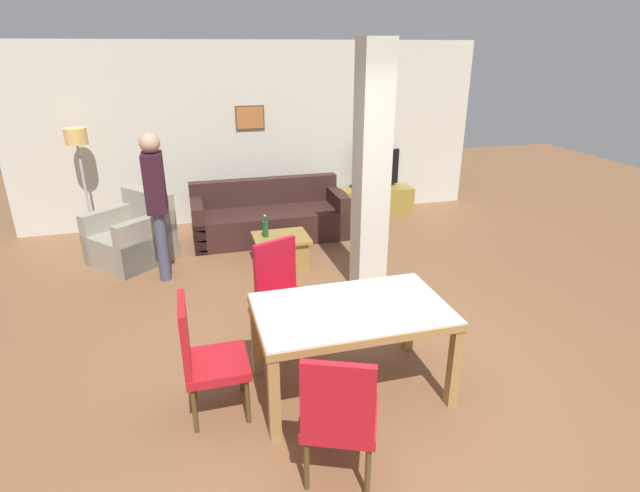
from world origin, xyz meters
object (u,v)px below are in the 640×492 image
object	(u,v)px
dining_chair_far_left	(283,290)
bottle	(265,228)
tv_screen	(378,171)
sofa	(269,218)
dining_chair_near_left	(339,413)
standing_person	(156,197)
armchair	(133,239)
coffee_table	(281,250)
floor_lamp	(78,148)
tv_stand	(377,200)
dining_table	(351,325)
dining_chair_head_left	(205,355)

from	to	relation	value
dining_chair_far_left	bottle	xyz separation A→B (m)	(0.13, 1.76, -0.03)
tv_screen	sofa	bearing A→B (deg)	-3.56
dining_chair_near_left	standing_person	size ratio (longest dim) A/B	0.56
standing_person	armchair	bearing A→B (deg)	-147.79
dining_chair_far_left	coffee_table	world-z (taller)	dining_chair_far_left
dining_chair_near_left	coffee_table	bearing A→B (deg)	107.83
armchair	dining_chair_near_left	bearing A→B (deg)	159.93
floor_lamp	standing_person	xyz separation A→B (m)	(1.02, -1.59, -0.32)
armchair	tv_stand	bearing A→B (deg)	-114.28
dining_table	dining_chair_near_left	bearing A→B (deg)	-113.10
dining_table	tv_screen	bearing A→B (deg)	65.91
tv_screen	standing_person	world-z (taller)	standing_person
dining_chair_far_left	coffee_table	size ratio (longest dim) A/B	1.41
dining_table	sofa	xyz separation A→B (m)	(-0.02, 3.64, -0.31)
dining_chair_head_left	tv_stand	xyz separation A→B (m)	(3.06, 4.31, -0.31)
dining_chair_head_left	floor_lamp	bearing A→B (deg)	-161.89
dining_chair_near_left	standing_person	xyz separation A→B (m)	(-1.11, 3.48, 0.49)
dining_table	sofa	size ratio (longest dim) A/B	0.68
dining_table	tv_stand	world-z (taller)	dining_table
bottle	floor_lamp	world-z (taller)	floor_lamp
dining_chair_head_left	sofa	distance (m)	3.81
armchair	bottle	distance (m)	1.74
bottle	standing_person	size ratio (longest dim) A/B	0.16
dining_chair_near_left	bottle	world-z (taller)	dining_chair_near_left
dining_table	coffee_table	world-z (taller)	dining_table
floor_lamp	tv_stand	bearing A→B (deg)	1.33
bottle	tv_stand	size ratio (longest dim) A/B	0.24
dining_chair_head_left	floor_lamp	size ratio (longest dim) A/B	0.61
dining_chair_near_left	armchair	xyz separation A→B (m)	(-1.49, 4.10, -0.22)
standing_person	sofa	bearing A→B (deg)	125.76
tv_stand	coffee_table	bearing A→B (deg)	-139.06
tv_screen	standing_person	distance (m)	3.82
bottle	floor_lamp	xyz separation A→B (m)	(-2.27, 1.57, 0.83)
coffee_table	tv_screen	size ratio (longest dim) A/B	0.82
coffee_table	tv_stand	size ratio (longest dim) A/B	0.58
dining_chair_head_left	armchair	distance (m)	3.33
dining_table	armchair	bearing A→B (deg)	119.89
dining_chair_far_left	standing_person	world-z (taller)	standing_person
dining_chair_head_left	tv_stand	size ratio (longest dim) A/B	0.82
dining_chair_far_left	coffee_table	distance (m)	1.78
dining_chair_far_left	dining_table	bearing A→B (deg)	90.00
dining_table	standing_person	xyz separation A→B (m)	(-1.48, 2.62, 0.42)
dining_chair_head_left	coffee_table	xyz separation A→B (m)	(1.08, 2.60, -0.32)
dining_chair_near_left	coffee_table	world-z (taller)	dining_chair_near_left
bottle	standing_person	world-z (taller)	standing_person
standing_person	dining_chair_head_left	bearing A→B (deg)	8.37
tv_stand	floor_lamp	world-z (taller)	floor_lamp
sofa	dining_table	bearing A→B (deg)	90.33
dining_table	dining_chair_head_left	distance (m)	1.13
dining_chair_near_left	tv_screen	bearing A→B (deg)	89.17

